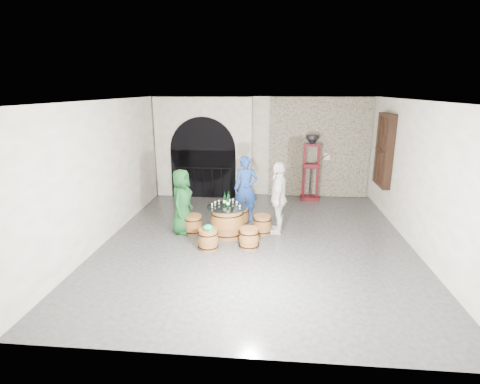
# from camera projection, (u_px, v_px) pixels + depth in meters

# --- Properties ---
(ground) EXTENTS (8.00, 8.00, 0.00)m
(ground) POSITION_uv_depth(u_px,v_px,m) (257.00, 240.00, 8.78)
(ground) COLOR #29292C
(ground) RESTS_ON ground
(wall_back) EXTENTS (8.00, 0.00, 8.00)m
(wall_back) POSITION_uv_depth(u_px,v_px,m) (263.00, 147.00, 12.19)
(wall_back) COLOR silver
(wall_back) RESTS_ON ground
(wall_front) EXTENTS (8.00, 0.00, 8.00)m
(wall_front) POSITION_uv_depth(u_px,v_px,m) (242.00, 247.00, 4.52)
(wall_front) COLOR silver
(wall_front) RESTS_ON ground
(wall_left) EXTENTS (0.00, 8.00, 8.00)m
(wall_left) POSITION_uv_depth(u_px,v_px,m) (107.00, 171.00, 8.66)
(wall_left) COLOR silver
(wall_left) RESTS_ON ground
(wall_right) EXTENTS (0.00, 8.00, 8.00)m
(wall_right) POSITION_uv_depth(u_px,v_px,m) (420.00, 177.00, 8.05)
(wall_right) COLOR silver
(wall_right) RESTS_ON ground
(ceiling) EXTENTS (8.00, 8.00, 0.00)m
(ceiling) POSITION_uv_depth(u_px,v_px,m) (258.00, 100.00, 7.93)
(ceiling) COLOR beige
(ceiling) RESTS_ON wall_back
(stone_facing_panel) EXTENTS (3.20, 0.12, 3.18)m
(stone_facing_panel) POSITION_uv_depth(u_px,v_px,m) (319.00, 148.00, 11.98)
(stone_facing_panel) COLOR gray
(stone_facing_panel) RESTS_ON ground
(arched_opening) EXTENTS (3.10, 0.60, 3.19)m
(arched_opening) POSITION_uv_depth(u_px,v_px,m) (204.00, 148.00, 12.11)
(arched_opening) COLOR silver
(arched_opening) RESTS_ON ground
(shuttered_window) EXTENTS (0.23, 1.10, 2.00)m
(shuttered_window) POSITION_uv_depth(u_px,v_px,m) (384.00, 150.00, 10.31)
(shuttered_window) COLOR black
(shuttered_window) RESTS_ON wall_right
(barrel_table) EXTENTS (0.96, 0.96, 0.75)m
(barrel_table) POSITION_uv_depth(u_px,v_px,m) (227.00, 221.00, 8.96)
(barrel_table) COLOR brown
(barrel_table) RESTS_ON ground
(barrel_stool_left) EXTENTS (0.45, 0.45, 0.46)m
(barrel_stool_left) POSITION_uv_depth(u_px,v_px,m) (193.00, 224.00, 9.17)
(barrel_stool_left) COLOR brown
(barrel_stool_left) RESTS_ON ground
(barrel_stool_far) EXTENTS (0.45, 0.45, 0.46)m
(barrel_stool_far) POSITION_uv_depth(u_px,v_px,m) (240.00, 216.00, 9.77)
(barrel_stool_far) COLOR brown
(barrel_stool_far) RESTS_ON ground
(barrel_stool_right) EXTENTS (0.45, 0.45, 0.46)m
(barrel_stool_right) POSITION_uv_depth(u_px,v_px,m) (262.00, 225.00, 9.15)
(barrel_stool_right) COLOR brown
(barrel_stool_right) RESTS_ON ground
(barrel_stool_near_right) EXTENTS (0.45, 0.45, 0.46)m
(barrel_stool_near_right) POSITION_uv_depth(u_px,v_px,m) (249.00, 238.00, 8.32)
(barrel_stool_near_right) COLOR brown
(barrel_stool_near_right) RESTS_ON ground
(barrel_stool_near_left) EXTENTS (0.45, 0.45, 0.46)m
(barrel_stool_near_left) POSITION_uv_depth(u_px,v_px,m) (208.00, 239.00, 8.26)
(barrel_stool_near_left) COLOR brown
(barrel_stool_near_left) RESTS_ON ground
(green_cap) EXTENTS (0.26, 0.22, 0.12)m
(green_cap) POSITION_uv_depth(u_px,v_px,m) (208.00, 227.00, 8.18)
(green_cap) COLOR #0D9050
(green_cap) RESTS_ON barrel_stool_near_left
(person_green) EXTENTS (0.60, 0.84, 1.60)m
(person_green) POSITION_uv_depth(u_px,v_px,m) (182.00, 201.00, 9.07)
(person_green) COLOR #12421B
(person_green) RESTS_ON ground
(person_blue) EXTENTS (0.64, 0.43, 1.74)m
(person_blue) POSITION_uv_depth(u_px,v_px,m) (246.00, 188.00, 9.98)
(person_blue) COLOR navy
(person_blue) RESTS_ON ground
(person_white) EXTENTS (0.54, 1.08, 1.77)m
(person_white) POSITION_uv_depth(u_px,v_px,m) (279.00, 198.00, 9.05)
(person_white) COLOR silver
(person_white) RESTS_ON ground
(wine_bottle_left) EXTENTS (0.08, 0.08, 0.32)m
(wine_bottle_left) POSITION_uv_depth(u_px,v_px,m) (225.00, 200.00, 8.91)
(wine_bottle_left) COLOR black
(wine_bottle_left) RESTS_ON barrel_table
(wine_bottle_center) EXTENTS (0.08, 0.08, 0.32)m
(wine_bottle_center) POSITION_uv_depth(u_px,v_px,m) (228.00, 202.00, 8.76)
(wine_bottle_center) COLOR black
(wine_bottle_center) RESTS_ON barrel_table
(wine_bottle_right) EXTENTS (0.08, 0.08, 0.32)m
(wine_bottle_right) POSITION_uv_depth(u_px,v_px,m) (229.00, 199.00, 8.99)
(wine_bottle_right) COLOR black
(wine_bottle_right) RESTS_ON barrel_table
(tasting_glass_a) EXTENTS (0.05, 0.05, 0.10)m
(tasting_glass_a) POSITION_uv_depth(u_px,v_px,m) (212.00, 205.00, 8.78)
(tasting_glass_a) COLOR #B37822
(tasting_glass_a) RESTS_ON barrel_table
(tasting_glass_b) EXTENTS (0.05, 0.05, 0.10)m
(tasting_glass_b) POSITION_uv_depth(u_px,v_px,m) (237.00, 203.00, 8.95)
(tasting_glass_b) COLOR #B37822
(tasting_glass_b) RESTS_ON barrel_table
(tasting_glass_c) EXTENTS (0.05, 0.05, 0.10)m
(tasting_glass_c) POSITION_uv_depth(u_px,v_px,m) (219.00, 202.00, 9.05)
(tasting_glass_c) COLOR #B37822
(tasting_glass_c) RESTS_ON barrel_table
(tasting_glass_d) EXTENTS (0.05, 0.05, 0.10)m
(tasting_glass_d) POSITION_uv_depth(u_px,v_px,m) (233.00, 201.00, 9.13)
(tasting_glass_d) COLOR #B37822
(tasting_glass_d) RESTS_ON barrel_table
(tasting_glass_e) EXTENTS (0.05, 0.05, 0.10)m
(tasting_glass_e) POSITION_uv_depth(u_px,v_px,m) (240.00, 207.00, 8.65)
(tasting_glass_e) COLOR #B37822
(tasting_glass_e) RESTS_ON barrel_table
(tasting_glass_f) EXTENTS (0.05, 0.05, 0.10)m
(tasting_glass_f) POSITION_uv_depth(u_px,v_px,m) (215.00, 203.00, 8.94)
(tasting_glass_f) COLOR #B37822
(tasting_glass_f) RESTS_ON barrel_table
(side_barrel) EXTENTS (0.43, 0.43, 0.57)m
(side_barrel) POSITION_uv_depth(u_px,v_px,m) (242.00, 195.00, 11.52)
(side_barrel) COLOR brown
(side_barrel) RESTS_ON ground
(corking_press) EXTENTS (0.84, 0.46, 2.05)m
(corking_press) POSITION_uv_depth(u_px,v_px,m) (311.00, 163.00, 11.70)
(corking_press) COLOR #520D17
(corking_press) RESTS_ON ground
(control_box) EXTENTS (0.18, 0.10, 0.22)m
(control_box) POSITION_uv_depth(u_px,v_px,m) (327.00, 156.00, 11.95)
(control_box) COLOR silver
(control_box) RESTS_ON wall_back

